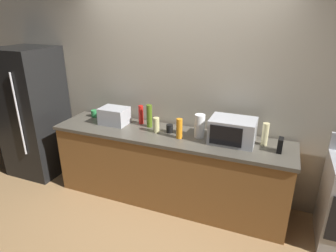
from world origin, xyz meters
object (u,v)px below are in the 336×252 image
(bottle_dish_soap, at_px, (179,129))
(bottle_hot_sauce, at_px, (141,115))
(cordless_phone, at_px, (280,145))
(toaster_oven, at_px, (114,116))
(microwave, at_px, (232,131))
(refrigerator, at_px, (34,113))
(mug_green, at_px, (95,113))
(bottle_olive_oil, at_px, (149,116))
(bottle_hand_soap, at_px, (265,134))
(paper_towel_roll, at_px, (200,126))
(bottle_vinegar, at_px, (156,125))
(mug_black, at_px, (169,128))

(bottle_dish_soap, xyz_separation_m, bottle_hot_sauce, (-0.61, 0.25, 0.00))
(cordless_phone, bearing_deg, bottle_dish_soap, -174.24)
(toaster_oven, bearing_deg, microwave, -0.47)
(refrigerator, bearing_deg, microwave, 0.99)
(microwave, height_order, mug_green, microwave)
(cordless_phone, bearing_deg, bottle_olive_oil, 177.69)
(bottle_hot_sauce, bearing_deg, bottle_hand_soap, -3.13)
(microwave, relative_size, bottle_olive_oil, 1.71)
(bottle_dish_soap, relative_size, bottle_hot_sauce, 0.97)
(cordless_phone, xyz_separation_m, mug_green, (-2.37, 0.19, -0.03))
(refrigerator, relative_size, cordless_phone, 12.00)
(refrigerator, xyz_separation_m, mug_green, (0.90, 0.19, 0.04))
(paper_towel_roll, xyz_separation_m, bottle_vinegar, (-0.51, -0.05, -0.04))
(refrigerator, bearing_deg, bottle_hand_soap, 1.96)
(microwave, distance_m, mug_black, 0.74)
(bottle_olive_oil, height_order, mug_black, bottle_olive_oil)
(bottle_dish_soap, relative_size, bottle_vinegar, 1.26)
(mug_green, distance_m, mug_black, 1.15)
(bottle_vinegar, bearing_deg, cordless_phone, -0.21)
(bottle_dish_soap, relative_size, mug_black, 2.34)
(mug_green, bearing_deg, microwave, -4.23)
(paper_towel_roll, height_order, bottle_hand_soap, paper_towel_roll)
(bottle_hot_sauce, bearing_deg, mug_black, -17.23)
(mug_black, bearing_deg, bottle_hand_soap, 2.92)
(bottle_dish_soap, xyz_separation_m, bottle_hand_soap, (0.90, 0.17, 0.01))
(paper_towel_roll, distance_m, bottle_hand_soap, 0.70)
(microwave, height_order, paper_towel_roll, same)
(bottle_vinegar, relative_size, mug_green, 1.94)
(bottle_dish_soap, relative_size, mug_green, 2.45)
(bottle_hot_sauce, xyz_separation_m, bottle_olive_oil, (0.15, -0.06, 0.02))
(toaster_oven, relative_size, bottle_hot_sauce, 1.42)
(toaster_oven, bearing_deg, bottle_dish_soap, -7.56)
(paper_towel_roll, bearing_deg, bottle_hand_soap, 4.60)
(refrigerator, bearing_deg, mug_black, 1.46)
(mug_black, bearing_deg, cordless_phone, -2.76)
(mug_green, bearing_deg, cordless_phone, -4.68)
(refrigerator, bearing_deg, cordless_phone, -0.12)
(bottle_vinegar, bearing_deg, mug_green, 169.31)
(refrigerator, xyz_separation_m, microwave, (2.78, 0.05, 0.13))
(microwave, distance_m, mug_green, 1.88)
(toaster_oven, relative_size, paper_towel_roll, 1.26)
(bottle_olive_oil, relative_size, bottle_hand_soap, 1.13)
(toaster_oven, relative_size, mug_green, 3.61)
(refrigerator, relative_size, paper_towel_roll, 6.67)
(cordless_phone, distance_m, mug_green, 2.38)
(bottle_dish_soap, bearing_deg, toaster_oven, 172.44)
(bottle_dish_soap, height_order, bottle_vinegar, bottle_dish_soap)
(cordless_phone, xyz_separation_m, bottle_dish_soap, (-1.06, -0.05, 0.04))
(cordless_phone, distance_m, bottle_hot_sauce, 1.68)
(refrigerator, bearing_deg, paper_towel_roll, 1.19)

